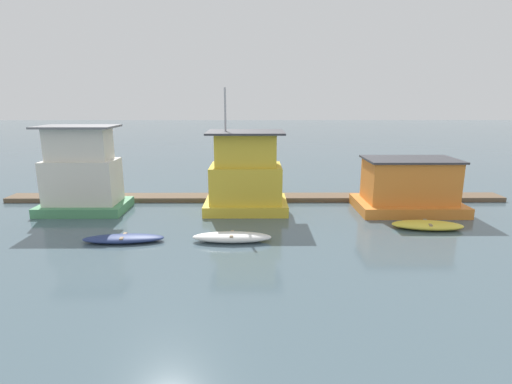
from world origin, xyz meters
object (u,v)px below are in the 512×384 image
at_px(houseboat_green, 82,176).
at_px(dinghy_yellow, 427,225).
at_px(houseboat_orange, 409,187).
at_px(dinghy_navy, 124,239).
at_px(dinghy_white, 232,237).
at_px(houseboat_yellow, 246,177).

height_order(houseboat_green, dinghy_yellow, houseboat_green).
height_order(houseboat_orange, dinghy_yellow, houseboat_orange).
distance_m(houseboat_green, dinghy_navy, 7.10).
bearing_deg(dinghy_white, dinghy_yellow, 10.33).
height_order(dinghy_navy, dinghy_yellow, dinghy_yellow).
bearing_deg(houseboat_yellow, dinghy_yellow, -21.20).
xyz_separation_m(houseboat_yellow, dinghy_yellow, (9.82, -3.81, -1.92)).
relative_size(houseboat_green, dinghy_white, 1.35).
bearing_deg(dinghy_yellow, houseboat_orange, 86.53).
distance_m(houseboat_green, houseboat_yellow, 9.98).
relative_size(dinghy_white, dinghy_yellow, 1.01).
xyz_separation_m(dinghy_navy, dinghy_yellow, (15.70, 1.90, 0.03)).
bearing_deg(dinghy_white, houseboat_green, 149.95).
relative_size(houseboat_orange, dinghy_navy, 1.58).
height_order(houseboat_orange, dinghy_navy, houseboat_orange).
relative_size(houseboat_green, dinghy_yellow, 1.36).
bearing_deg(houseboat_orange, houseboat_yellow, 178.51).
distance_m(houseboat_orange, dinghy_white, 12.00).
relative_size(houseboat_yellow, dinghy_navy, 1.87).
distance_m(houseboat_yellow, houseboat_orange, 10.05).
height_order(houseboat_yellow, houseboat_orange, houseboat_yellow).
bearing_deg(houseboat_orange, dinghy_white, -152.86).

